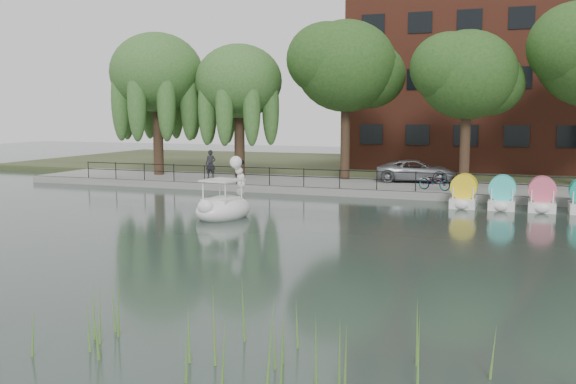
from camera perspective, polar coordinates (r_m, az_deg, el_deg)
The scene contains 16 objects.
ground_plane at distance 21.80m, azimuth -4.89°, elevation -4.56°, with size 120.00×120.00×0.00m, color #3D4D48.
promenade at distance 36.71m, azimuth 5.76°, elevation 0.51°, with size 40.00×6.00×0.40m, color gray.
kerb at distance 33.88m, azimuth 4.50°, elevation -0.03°, with size 40.00×0.25×0.40m, color gray.
land_strip at distance 50.32m, azimuth 9.76°, elevation 2.20°, with size 60.00×22.00×0.36m, color #47512D.
railing at distance 33.97m, azimuth 4.61°, elevation 1.59°, with size 32.00×0.05×1.00m.
apartment_building at distance 49.57m, azimuth 18.15°, elevation 12.51°, with size 20.00×10.07×18.00m.
willow_left at distance 42.15m, azimuth -11.61°, elevation 10.33°, with size 5.88×5.88×9.01m.
willow_mid at distance 39.97m, azimuth -4.38°, elevation 9.74°, with size 5.32×5.32×8.15m.
broadleaf_center at distance 38.75m, azimuth 5.18°, elevation 11.02°, with size 6.00×6.00×9.25m.
broadleaf_right at distance 37.00m, azimuth 15.65°, elevation 9.93°, with size 5.40×5.40×8.32m.
minivan at distance 37.71m, azimuth 11.34°, elevation 1.99°, with size 5.21×2.39×1.45m, color gray.
bicycle at distance 33.96m, azimuth 12.90°, elevation 1.02°, with size 1.72×0.60×1.00m, color gray.
pedestrian at distance 39.21m, azimuth -6.90°, elevation 2.66°, with size 0.71×0.48×1.98m, color black.
swan_boat at distance 27.04m, azimuth -5.70°, elevation -1.10°, with size 2.28×3.22×2.53m.
pedal_boat_row at distance 30.92m, azimuth 21.65°, elevation -0.44°, with size 7.95×1.70×1.40m.
reed_bank at distance 12.69m, azimuth -15.15°, elevation -10.57°, with size 24.00×2.40×1.20m.
Camera 1 is at (9.09, -19.31, 4.40)m, focal length 40.00 mm.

